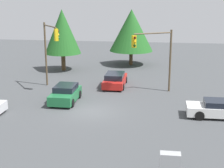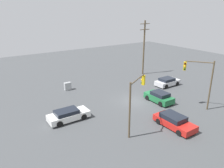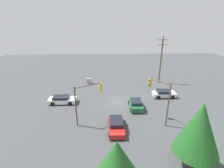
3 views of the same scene
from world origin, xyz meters
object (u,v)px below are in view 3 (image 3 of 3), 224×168
Objects in this scene: sedan_green at (136,104)px; sedan_white at (62,100)px; electrical_cabinet at (89,81)px; sedan_silver at (164,94)px; sedan_red at (116,125)px; traffic_signal_cross at (87,97)px; traffic_signal_main at (161,95)px.

sedan_green is 12.32m from sedan_white.
sedan_white reaches higher than electrical_cabinet.
sedan_green is 6.96m from sedan_silver.
sedan_green reaches higher than electrical_cabinet.
sedan_silver is at bearing 95.87° from sedan_white.
sedan_red is 0.80× the size of traffic_signal_cross.
sedan_silver is at bearing 153.30° from electrical_cabinet.
sedan_silver is (-5.79, -3.86, -0.04)m from sedan_green.
sedan_white is at bearing -84.13° from sedan_silver.
traffic_signal_main is at bearing -31.05° from traffic_signal_cross.
sedan_red reaches higher than sedan_silver.
sedan_red is 3.77× the size of electrical_cabinet.
electrical_cabinet is at bearing -73.32° from sedan_red.
sedan_green is 13.86m from electrical_cabinet.
traffic_signal_main is (3.30, 7.87, 3.56)m from sedan_silver.
sedan_silver reaches higher than electrical_cabinet.
traffic_signal_main reaches higher than sedan_white.
sedan_white is at bearing 170.57° from sedan_green.
sedan_white is 8.23m from traffic_signal_cross.
sedan_red is 7.10m from traffic_signal_main.
sedan_silver is (-17.95, -1.84, 0.01)m from sedan_white.
traffic_signal_cross reaches higher than sedan_silver.
sedan_green is 8.81m from traffic_signal_cross.
sedan_red is 11.57m from sedan_white.
sedan_white is 1.12× the size of sedan_silver.
traffic_signal_cross reaches higher than sedan_white.
electrical_cabinet is (1.12, -14.75, -3.32)m from traffic_signal_cross.
sedan_green is 6.56m from sedan_red.
sedan_silver is (-9.23, -9.45, 0.00)m from sedan_red.
sedan_red is at bearing 48.89° from sedan_white.
traffic_signal_cross is (7.29, 3.74, 3.24)m from sedan_green.
sedan_silver is 3.41× the size of electrical_cabinet.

